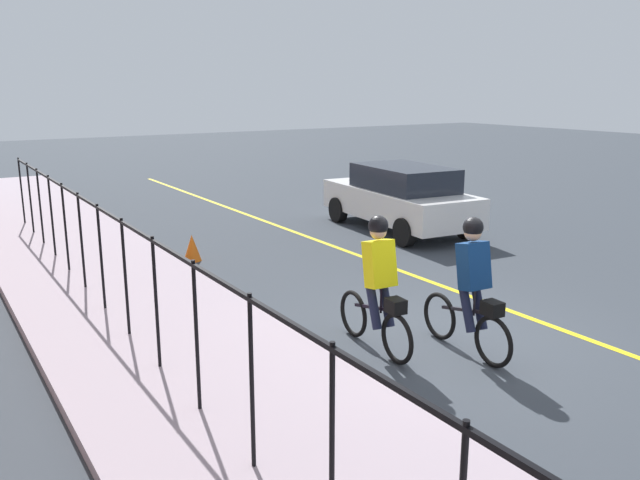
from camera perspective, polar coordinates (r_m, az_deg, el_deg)
The scene contains 8 objects.
ground_plane at distance 9.25m, azimuth 11.49°, elevation -8.58°, with size 80.00×80.00×0.00m, color #353B42.
lane_line_centre at distance 10.37m, azimuth 17.93°, elevation -6.53°, with size 36.00×0.12×0.01m, color yellow.
sidewalk at distance 7.45m, azimuth -8.30°, elevation -13.43°, with size 40.00×3.20×0.15m, color #9E8D98.
iron_fence at distance 7.76m, azimuth -14.35°, elevation -3.14°, with size 19.92×0.04×1.60m.
cyclist_lead at distance 8.52m, azimuth 13.18°, elevation -4.09°, with size 1.71×0.38×1.83m.
cyclist_follow at distance 8.43m, azimuth 5.15°, elevation -3.98°, with size 1.71×0.38×1.83m.
patrol_sedan at distance 15.76m, azimuth 7.07°, elevation 3.81°, with size 4.54×2.23×1.58m.
traffic_cone_near at distance 13.21m, azimuth -11.19°, elevation -0.68°, with size 0.36×0.36×0.54m, color orange.
Camera 1 is at (-6.11, 6.05, 3.42)m, focal length 36.37 mm.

